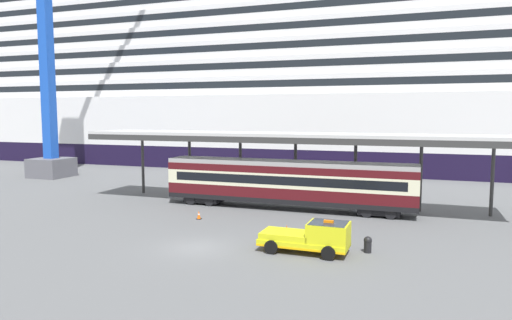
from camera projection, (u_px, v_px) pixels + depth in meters
name	position (u px, v px, depth m)	size (l,w,h in m)	color
ground_plane	(197.00, 248.00, 27.91)	(400.00, 400.00, 0.00)	#595B5D
cruise_ship	(302.00, 84.00, 75.04)	(161.15, 27.89, 37.90)	black
platform_canopy	(289.00, 137.00, 39.12)	(37.17, 5.23, 6.43)	#BBBBBB
train_carriage	(287.00, 182.00, 39.05)	(21.20, 2.81, 4.11)	black
service_truck	(313.00, 236.00, 26.80)	(5.23, 2.32, 2.02)	yellow
traffic_cone_near	(287.00, 230.00, 30.55)	(0.36, 0.36, 0.77)	black
traffic_cone_mid	(330.00, 231.00, 30.57)	(0.36, 0.36, 0.68)	black
traffic_cone_far	(199.00, 215.00, 35.46)	(0.36, 0.36, 0.66)	black
dockside_crane	(52.00, 42.00, 57.02)	(16.10, 4.40, 56.24)	#595960
quay_bollard	(368.00, 244.00, 26.94)	(0.48, 0.48, 0.96)	black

